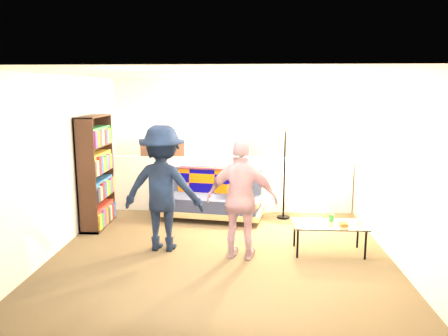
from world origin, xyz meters
name	(u,v)px	position (x,y,z in m)	size (l,w,h in m)	color
ground	(223,245)	(0.00, 0.00, 0.00)	(5.00, 5.00, 0.00)	brown
room_shell	(224,126)	(0.00, 0.47, 1.67)	(4.60, 5.05, 2.45)	silver
half_wall_ledge	(228,184)	(0.00, 1.80, 0.50)	(4.45, 0.15, 1.00)	silver
ledge_decor	(216,147)	(-0.23, 1.78, 1.18)	(2.97, 0.02, 0.45)	brown
futon_sofa	(213,198)	(-0.24, 1.34, 0.35)	(1.83, 1.08, 0.74)	tan
bookshelf	(96,176)	(-2.08, 0.79, 0.84)	(0.30, 0.90, 1.79)	black
coffee_table	(330,226)	(1.47, -0.22, 0.38)	(0.99, 0.55, 0.51)	black
floor_lamp	(285,152)	(0.98, 1.40, 1.15)	(0.38, 0.30, 1.62)	black
person_left	(163,188)	(-0.81, -0.18, 0.86)	(1.12, 0.64, 1.73)	black
person_right	(242,200)	(0.28, -0.46, 0.79)	(0.93, 0.39, 1.59)	pink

